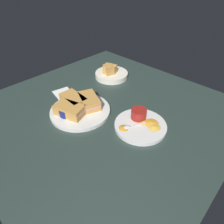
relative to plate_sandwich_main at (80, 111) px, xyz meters
The scene contains 13 objects.
ground_plane 11.86cm from the plate_sandwich_main, 53.11° to the left, with size 110.00×110.00×3.00cm, color #283833.
plate_sandwich_main is the anchor object (origin of this frame).
sandwich_half_near 6.20cm from the plate_sandwich_main, 85.06° to the left, with size 14.94×12.07×4.80cm.
sandwich_half_far 6.20cm from the plate_sandwich_main, behind, with size 13.60×8.25×4.80cm.
sandwich_half_extra 6.20cm from the plate_sandwich_main, 94.94° to the right, with size 14.73×11.10×4.80cm.
ramekin_dark_sauce 6.85cm from the plate_sandwich_main, 103.94° to the right, with size 7.48×7.48×3.53cm.
spoon_by_dark_ramekin 1.95cm from the plate_sandwich_main, 39.19° to the right, with size 5.95×9.40×0.80cm.
plate_chips_companion 28.95cm from the plate_sandwich_main, 22.93° to the left, with size 22.22×22.22×1.60cm, color silver.
ramekin_light_gravy 27.41cm from the plate_sandwich_main, 31.07° to the left, with size 6.82×6.82×4.34cm.
spoon_by_gravy_ramekin 25.57cm from the plate_sandwich_main, 15.88° to the left, with size 5.66×9.51×0.80cm.
plantain_chip_scatter 31.09cm from the plate_sandwich_main, 24.00° to the left, with size 14.88×17.83×0.60cm.
bread_basket_rear 37.81cm from the plate_sandwich_main, 111.80° to the left, with size 19.81×19.81×8.18cm.
paper_napkin_folded 19.65cm from the plate_sandwich_main, 168.80° to the left, with size 11.00×9.00×0.40cm, color white.
Camera 1 is at (53.14, -50.20, 55.91)cm, focal length 30.71 mm.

